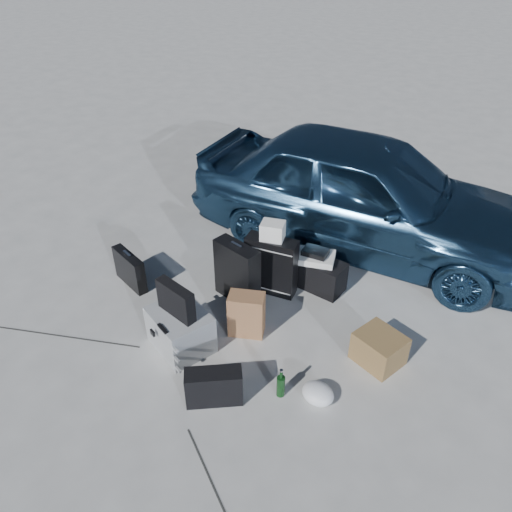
{
  "coord_description": "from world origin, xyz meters",
  "views": [
    {
      "loc": [
        1.86,
        -2.59,
        3.29
      ],
      "look_at": [
        -0.03,
        0.85,
        0.58
      ],
      "focal_mm": 35.0,
      "sensor_mm": 36.0,
      "label": 1
    }
  ],
  "objects_px": {
    "briefcase": "(130,269)",
    "suitcase_left": "(237,272)",
    "suitcase_right": "(271,265)",
    "cardboard_box": "(379,349)",
    "green_bottle": "(281,383)",
    "duffel_bag": "(313,272)",
    "pelican_case": "(181,330)",
    "car": "(364,193)"
  },
  "relations": [
    {
      "from": "suitcase_right",
      "to": "pelican_case",
      "type": "bearing_deg",
      "value": -112.45
    },
    {
      "from": "suitcase_left",
      "to": "suitcase_right",
      "type": "bearing_deg",
      "value": 64.23
    },
    {
      "from": "pelican_case",
      "to": "suitcase_left",
      "type": "height_order",
      "value": "suitcase_left"
    },
    {
      "from": "pelican_case",
      "to": "suitcase_left",
      "type": "xyz_separation_m",
      "value": [
        0.09,
        0.85,
        0.13
      ]
    },
    {
      "from": "car",
      "to": "green_bottle",
      "type": "relative_size",
      "value": 14.15
    },
    {
      "from": "pelican_case",
      "to": "briefcase",
      "type": "height_order",
      "value": "pelican_case"
    },
    {
      "from": "cardboard_box",
      "to": "suitcase_right",
      "type": "bearing_deg",
      "value": 161.11
    },
    {
      "from": "duffel_bag",
      "to": "cardboard_box",
      "type": "relative_size",
      "value": 1.71
    },
    {
      "from": "pelican_case",
      "to": "briefcase",
      "type": "distance_m",
      "value": 1.13
    },
    {
      "from": "duffel_bag",
      "to": "suitcase_right",
      "type": "bearing_deg",
      "value": -132.34
    },
    {
      "from": "pelican_case",
      "to": "green_bottle",
      "type": "height_order",
      "value": "pelican_case"
    },
    {
      "from": "green_bottle",
      "to": "cardboard_box",
      "type": "bearing_deg",
      "value": 52.38
    },
    {
      "from": "briefcase",
      "to": "cardboard_box",
      "type": "xyz_separation_m",
      "value": [
        2.65,
        0.19,
        -0.04
      ]
    },
    {
      "from": "briefcase",
      "to": "pelican_case",
      "type": "bearing_deg",
      "value": -6.06
    },
    {
      "from": "pelican_case",
      "to": "green_bottle",
      "type": "distance_m",
      "value": 1.05
    },
    {
      "from": "briefcase",
      "to": "car",
      "type": "bearing_deg",
      "value": 66.63
    },
    {
      "from": "pelican_case",
      "to": "cardboard_box",
      "type": "bearing_deg",
      "value": 46.85
    },
    {
      "from": "pelican_case",
      "to": "suitcase_left",
      "type": "bearing_deg",
      "value": 107.86
    },
    {
      "from": "cardboard_box",
      "to": "briefcase",
      "type": "bearing_deg",
      "value": -175.98
    },
    {
      "from": "suitcase_right",
      "to": "cardboard_box",
      "type": "height_order",
      "value": "suitcase_right"
    },
    {
      "from": "duffel_bag",
      "to": "cardboard_box",
      "type": "distance_m",
      "value": 1.2
    },
    {
      "from": "suitcase_right",
      "to": "green_bottle",
      "type": "bearing_deg",
      "value": -65.27
    },
    {
      "from": "car",
      "to": "suitcase_right",
      "type": "relative_size",
      "value": 6.25
    },
    {
      "from": "briefcase",
      "to": "cardboard_box",
      "type": "distance_m",
      "value": 2.66
    },
    {
      "from": "briefcase",
      "to": "duffel_bag",
      "type": "xyz_separation_m",
      "value": [
        1.7,
        0.92,
        -0.02
      ]
    },
    {
      "from": "car",
      "to": "pelican_case",
      "type": "distance_m",
      "value": 2.63
    },
    {
      "from": "suitcase_right",
      "to": "green_bottle",
      "type": "relative_size",
      "value": 2.26
    },
    {
      "from": "suitcase_right",
      "to": "duffel_bag",
      "type": "relative_size",
      "value": 0.95
    },
    {
      "from": "car",
      "to": "duffel_bag",
      "type": "distance_m",
      "value": 1.15
    },
    {
      "from": "pelican_case",
      "to": "suitcase_left",
      "type": "distance_m",
      "value": 0.86
    },
    {
      "from": "suitcase_left",
      "to": "cardboard_box",
      "type": "xyz_separation_m",
      "value": [
        1.54,
        -0.16,
        -0.17
      ]
    },
    {
      "from": "suitcase_left",
      "to": "suitcase_right",
      "type": "xyz_separation_m",
      "value": [
        0.24,
        0.28,
        -0.01
      ]
    },
    {
      "from": "duffel_bag",
      "to": "suitcase_left",
      "type": "bearing_deg",
      "value": -128.06
    },
    {
      "from": "briefcase",
      "to": "duffel_bag",
      "type": "distance_m",
      "value": 1.94
    },
    {
      "from": "suitcase_right",
      "to": "duffel_bag",
      "type": "bearing_deg",
      "value": 33.6
    },
    {
      "from": "duffel_bag",
      "to": "green_bottle",
      "type": "distance_m",
      "value": 1.53
    },
    {
      "from": "suitcase_left",
      "to": "suitcase_right",
      "type": "relative_size",
      "value": 1.02
    },
    {
      "from": "suitcase_right",
      "to": "suitcase_left",
      "type": "bearing_deg",
      "value": -136.81
    },
    {
      "from": "duffel_bag",
      "to": "green_bottle",
      "type": "bearing_deg",
      "value": -68.34
    },
    {
      "from": "briefcase",
      "to": "suitcase_left",
      "type": "relative_size",
      "value": 0.76
    },
    {
      "from": "cardboard_box",
      "to": "green_bottle",
      "type": "xyz_separation_m",
      "value": [
        -0.58,
        -0.76,
        -0.01
      ]
    },
    {
      "from": "suitcase_left",
      "to": "green_bottle",
      "type": "relative_size",
      "value": 2.31
    }
  ]
}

